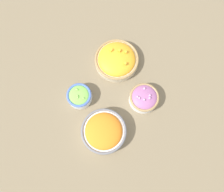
{
  "coord_description": "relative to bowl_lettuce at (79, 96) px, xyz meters",
  "views": [
    {
      "loc": [
        0.18,
        0.18,
        1.0
      ],
      "look_at": [
        0.0,
        0.0,
        0.03
      ],
      "focal_mm": 35.0,
      "sensor_mm": 36.0,
      "label": 1
    }
  ],
  "objects": [
    {
      "name": "ground_plane",
      "position": [
        -0.11,
        0.11,
        -0.03
      ],
      "size": [
        3.0,
        3.0,
        0.0
      ],
      "primitive_type": "plane",
      "color": "#75664C"
    },
    {
      "name": "bowl_lettuce",
      "position": [
        0.0,
        0.0,
        0.0
      ],
      "size": [
        0.11,
        0.11,
        0.06
      ],
      "color": "silver",
      "rests_on": "ground_plane"
    },
    {
      "name": "bowl_carrots",
      "position": [
        0.04,
        0.2,
        0.01
      ],
      "size": [
        0.2,
        0.2,
        0.08
      ],
      "color": "silver",
      "rests_on": "ground_plane"
    },
    {
      "name": "bowl_squash",
      "position": [
        -0.25,
        -0.0,
        -0.0
      ],
      "size": [
        0.21,
        0.21,
        0.07
      ],
      "color": "beige",
      "rests_on": "ground_plane"
    },
    {
      "name": "bowl_red_onion",
      "position": [
        -0.2,
        0.22,
        0.0
      ],
      "size": [
        0.14,
        0.14,
        0.07
      ],
      "color": "white",
      "rests_on": "ground_plane"
    }
  ]
}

